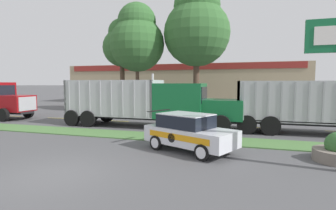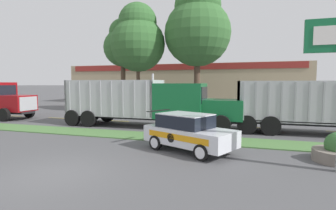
% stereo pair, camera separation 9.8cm
% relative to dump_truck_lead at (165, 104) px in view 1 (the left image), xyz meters
% --- Properties ---
extents(ground_plane, '(600.00, 600.00, 0.00)m').
position_rel_dump_truck_lead_xyz_m(ground_plane, '(-0.77, -9.83, -1.60)').
color(ground_plane, '#515154').
extents(grass_verge, '(120.00, 2.09, 0.06)m').
position_rel_dump_truck_lead_xyz_m(grass_verge, '(-0.77, -3.15, -1.57)').
color(grass_verge, '#517F42').
rests_on(grass_verge, ground_plane).
extents(centre_line_1, '(2.40, 0.14, 0.01)m').
position_rel_dump_truck_lead_xyz_m(centre_line_1, '(-15.67, 1.89, -1.60)').
color(centre_line_1, yellow).
rests_on(centre_line_1, ground_plane).
extents(centre_line_2, '(2.40, 0.14, 0.01)m').
position_rel_dump_truck_lead_xyz_m(centre_line_2, '(-10.27, 1.89, -1.60)').
color(centre_line_2, yellow).
rests_on(centre_line_2, ground_plane).
extents(centre_line_3, '(2.40, 0.14, 0.01)m').
position_rel_dump_truck_lead_xyz_m(centre_line_3, '(-4.87, 1.89, -1.60)').
color(centre_line_3, yellow).
rests_on(centre_line_3, ground_plane).
extents(centre_line_4, '(2.40, 0.14, 0.01)m').
position_rel_dump_truck_lead_xyz_m(centre_line_4, '(0.53, 1.89, -1.60)').
color(centre_line_4, yellow).
rests_on(centre_line_4, ground_plane).
extents(centre_line_5, '(2.40, 0.14, 0.01)m').
position_rel_dump_truck_lead_xyz_m(centre_line_5, '(5.93, 1.89, -1.60)').
color(centre_line_5, yellow).
rests_on(centre_line_5, ground_plane).
extents(dump_truck_lead, '(12.33, 2.81, 3.67)m').
position_rel_dump_truck_lead_xyz_m(dump_truck_lead, '(0.00, 0.00, 0.00)').
color(dump_truck_lead, black).
rests_on(dump_truck_lead, ground_plane).
extents(rally_car, '(4.48, 3.40, 1.70)m').
position_rel_dump_truck_lead_xyz_m(rally_car, '(2.86, -5.51, -0.74)').
color(rally_car, silver).
rests_on(rally_car, ground_plane).
extents(store_building_backdrop, '(34.57, 12.10, 5.72)m').
position_rel_dump_truck_lead_xyz_m(store_building_backdrop, '(-4.32, 24.28, 1.26)').
color(store_building_backdrop, tan).
rests_on(store_building_backdrop, ground_plane).
extents(tree_behind_left, '(4.15, 4.15, 10.03)m').
position_rel_dump_truck_lead_xyz_m(tree_behind_left, '(-7.97, 9.41, 5.68)').
color(tree_behind_left, brown).
rests_on(tree_behind_left, ground_plane).
extents(tree_behind_centre, '(6.80, 6.80, 13.26)m').
position_rel_dump_truck_lead_xyz_m(tree_behind_centre, '(0.15, 10.21, 7.21)').
color(tree_behind_centre, brown).
rests_on(tree_behind_centre, ground_plane).
extents(tree_behind_right, '(5.75, 5.75, 11.43)m').
position_rel_dump_truck_lead_xyz_m(tree_behind_right, '(-5.97, 8.96, 6.09)').
color(tree_behind_right, brown).
rests_on(tree_behind_right, ground_plane).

